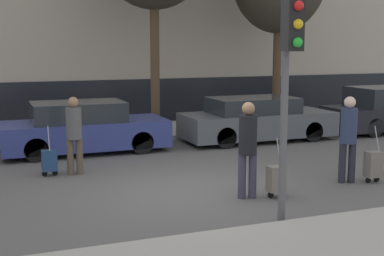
{
  "coord_description": "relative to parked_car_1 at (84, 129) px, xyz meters",
  "views": [
    {
      "loc": [
        -3.66,
        -9.5,
        2.87
      ],
      "look_at": [
        0.72,
        1.8,
        0.95
      ],
      "focal_mm": 50.0,
      "sensor_mm": 36.0,
      "label": 1
    }
  ],
  "objects": [
    {
      "name": "ground_plane",
      "position": [
        1.29,
        -4.58,
        -0.64
      ],
      "size": [
        80.0,
        80.0,
        0.0
      ],
      "primitive_type": "plane",
      "color": "#565451"
    },
    {
      "name": "sidewalk_far",
      "position": [
        1.29,
        2.42,
        -0.58
      ],
      "size": [
        28.0,
        3.0,
        0.12
      ],
      "color": "#A39E93",
      "rests_on": "ground_plane"
    },
    {
      "name": "parked_car_1",
      "position": [
        0.0,
        0.0,
        0.0
      ],
      "size": [
        4.32,
        1.71,
        1.35
      ],
      "color": "navy",
      "rests_on": "ground_plane"
    },
    {
      "name": "parked_car_2",
      "position": [
        5.11,
        -0.11,
        -0.02
      ],
      "size": [
        4.56,
        1.75,
        1.3
      ],
      "color": "#4C5156",
      "rests_on": "ground_plane"
    },
    {
      "name": "pedestrian_left",
      "position": [
        -0.61,
        -2.39,
        0.34
      ],
      "size": [
        0.35,
        0.34,
        1.73
      ],
      "rotation": [
        0.0,
        0.0,
        -0.11
      ],
      "color": "#4C4233",
      "rests_on": "ground_plane"
    },
    {
      "name": "trolley_left",
      "position": [
        -1.16,
        -2.33,
        -0.29
      ],
      "size": [
        0.34,
        0.29,
        1.11
      ],
      "color": "navy",
      "rests_on": "ground_plane"
    },
    {
      "name": "pedestrian_center",
      "position": [
        2.1,
        -5.41,
        0.4
      ],
      "size": [
        0.34,
        0.34,
        1.81
      ],
      "rotation": [
        0.0,
        0.0,
        2.84
      ],
      "color": "#383347",
      "rests_on": "ground_plane"
    },
    {
      "name": "trolley_center",
      "position": [
        2.62,
        -5.58,
        -0.28
      ],
      "size": [
        0.34,
        0.29,
        1.14
      ],
      "color": "slate",
      "rests_on": "ground_plane"
    },
    {
      "name": "pedestrian_right",
      "position": [
        4.55,
        -5.15,
        0.39
      ],
      "size": [
        0.34,
        0.34,
        1.8
      ],
      "rotation": [
        0.0,
        0.0,
        2.8
      ],
      "color": "#23232D",
      "rests_on": "ground_plane"
    },
    {
      "name": "trolley_right",
      "position": [
        5.06,
        -5.34,
        -0.25
      ],
      "size": [
        0.34,
        0.29,
        1.2
      ],
      "color": "slate",
      "rests_on": "ground_plane"
    },
    {
      "name": "traffic_light",
      "position": [
        1.99,
        -6.94,
        1.9
      ],
      "size": [
        0.28,
        0.47,
        3.55
      ],
      "color": "#515154",
      "rests_on": "ground_plane"
    }
  ]
}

